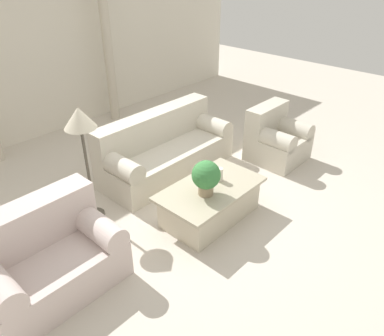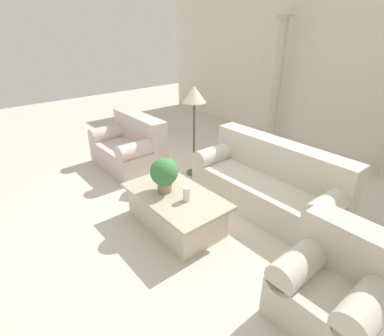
{
  "view_description": "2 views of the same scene",
  "coord_description": "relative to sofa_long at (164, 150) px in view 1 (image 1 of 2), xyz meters",
  "views": [
    {
      "loc": [
        -2.96,
        -2.96,
        3.02
      ],
      "look_at": [
        -0.02,
        -0.25,
        0.66
      ],
      "focal_mm": 35.0,
      "sensor_mm": 36.0,
      "label": 1
    },
    {
      "loc": [
        2.61,
        -2.38,
        2.37
      ],
      "look_at": [
        -0.11,
        -0.12,
        0.65
      ],
      "focal_mm": 28.0,
      "sensor_mm": 36.0,
      "label": 2
    }
  ],
  "objects": [
    {
      "name": "coffee_table",
      "position": [
        -0.44,
        -1.29,
        -0.13
      ],
      "size": [
        1.35,
        0.78,
        0.46
      ],
      "color": "beige",
      "rests_on": "ground_plane"
    },
    {
      "name": "floor_lamp",
      "position": [
        -1.43,
        -0.16,
        0.91
      ],
      "size": [
        0.37,
        0.37,
        1.5
      ],
      "color": "#4C473D",
      "rests_on": "ground_plane"
    },
    {
      "name": "pillar_candle",
      "position": [
        -0.24,
        -1.27,
        0.19
      ],
      "size": [
        0.09,
        0.09,
        0.18
      ],
      "color": "silver",
      "rests_on": "coffee_table"
    },
    {
      "name": "armchair",
      "position": [
        1.5,
        -1.04,
        0.01
      ],
      "size": [
        0.84,
        0.8,
        0.87
      ],
      "color": "beige",
      "rests_on": "ground_plane"
    },
    {
      "name": "ground_plane",
      "position": [
        -0.48,
        -0.78,
        -0.36
      ],
      "size": [
        16.0,
        16.0,
        0.0
      ],
      "primitive_type": "plane",
      "color": "beige"
    },
    {
      "name": "sofa_long",
      "position": [
        0.0,
        0.0,
        0.0
      ],
      "size": [
        2.14,
        0.86,
        0.91
      ],
      "color": "beige",
      "rests_on": "ground_plane"
    },
    {
      "name": "potted_plant",
      "position": [
        -0.59,
        -1.34,
        0.35
      ],
      "size": [
        0.35,
        0.35,
        0.44
      ],
      "color": "#937F60",
      "rests_on": "coffee_table"
    },
    {
      "name": "column_right",
      "position": [
        0.75,
        2.26,
        0.92
      ],
      "size": [
        0.25,
        0.25,
        2.51
      ],
      "color": "beige",
      "rests_on": "ground_plane"
    },
    {
      "name": "loveseat",
      "position": [
        -2.4,
        -0.83,
        0.01
      ],
      "size": [
        1.34,
        0.86,
        0.91
      ],
      "color": "beige",
      "rests_on": "ground_plane"
    },
    {
      "name": "wall_back",
      "position": [
        -0.48,
        2.64,
        1.24
      ],
      "size": [
        10.0,
        0.06,
        3.2
      ],
      "color": "silver",
      "rests_on": "ground_plane"
    }
  ]
}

